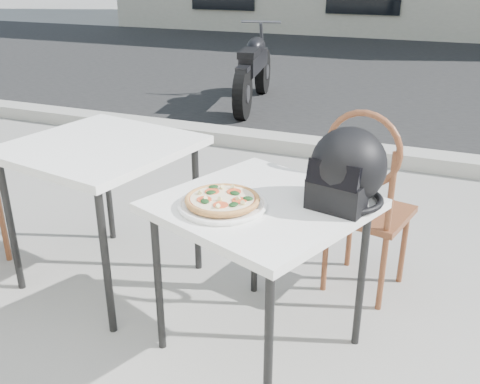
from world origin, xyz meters
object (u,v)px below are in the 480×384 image
at_px(cafe_chair_main, 366,195).
at_px(plate, 222,205).
at_px(cafe_table_main, 262,216).
at_px(helmet, 347,171).
at_px(pizza, 222,199).
at_px(motorcycle, 254,71).
at_px(cafe_table_side, 100,156).

bearing_deg(cafe_chair_main, plate, 70.10).
height_order(cafe_table_main, cafe_chair_main, cafe_chair_main).
bearing_deg(helmet, pizza, -139.91).
height_order(plate, motorcycle, motorcycle).
distance_m(pizza, helmet, 0.47).
relative_size(plate, cafe_chair_main, 0.42).
bearing_deg(motorcycle, plate, -81.09).
xyz_separation_m(plate, cafe_chair_main, (0.42, 0.67, -0.16)).
bearing_deg(plate, helmet, 27.27).
bearing_deg(pizza, helmet, 27.25).
distance_m(plate, helmet, 0.48).
bearing_deg(cafe_chair_main, helmet, 100.76).
distance_m(cafe_table_main, cafe_table_side, 0.92).
height_order(cafe_chair_main, cafe_table_side, cafe_chair_main).
height_order(pizza, helmet, helmet).
bearing_deg(plate, motorcycle, 109.30).
height_order(cafe_table_main, motorcycle, motorcycle).
bearing_deg(motorcycle, cafe_table_side, -90.59).
height_order(pizza, motorcycle, motorcycle).
xyz_separation_m(cafe_table_main, motorcycle, (-1.54, 3.96, -0.22)).
distance_m(helmet, cafe_table_side, 1.20).
bearing_deg(pizza, cafe_table_main, 42.23).
height_order(pizza, cafe_chair_main, cafe_chair_main).
relative_size(helmet, motorcycle, 0.20).
bearing_deg(helmet, cafe_chair_main, 101.21).
bearing_deg(cafe_table_main, helmet, 19.76).
bearing_deg(cafe_table_main, pizza, -137.77).
bearing_deg(helmet, cafe_table_main, -147.40).
height_order(plate, pizza, pizza).
relative_size(cafe_table_main, pizza, 2.78).
distance_m(plate, cafe_table_side, 0.84).
relative_size(cafe_table_main, cafe_chair_main, 0.97).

